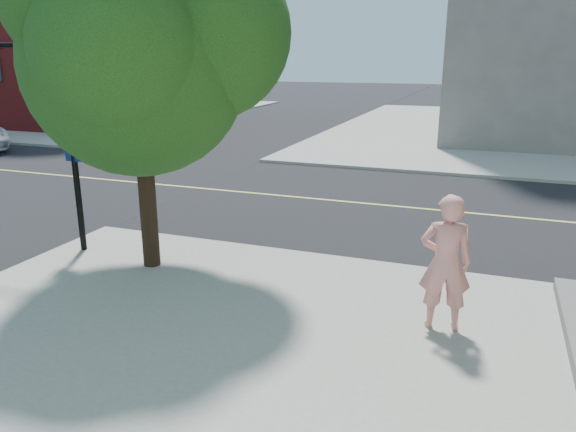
% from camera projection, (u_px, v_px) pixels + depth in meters
% --- Properties ---
extents(ground, '(140.00, 140.00, 0.00)m').
position_uv_depth(ground, '(142.00, 236.00, 12.43)').
color(ground, black).
rests_on(ground, ground).
extents(road_ew, '(140.00, 9.00, 0.01)m').
position_uv_depth(road_ew, '(231.00, 191.00, 16.47)').
color(road_ew, black).
rests_on(road_ew, ground).
extents(sidewalk_nw, '(26.00, 25.00, 0.12)m').
position_uv_depth(sidewalk_nw, '(46.00, 111.00, 39.45)').
color(sidewalk_nw, '#97988D').
rests_on(sidewalk_nw, ground).
extents(man_on_phone, '(0.80, 0.59, 1.99)m').
position_uv_depth(man_on_phone, '(445.00, 263.00, 7.76)').
color(man_on_phone, '#E18C86').
rests_on(man_on_phone, sidewalk_se).
extents(street_tree, '(4.77, 4.34, 6.33)m').
position_uv_depth(street_tree, '(141.00, 37.00, 9.25)').
color(street_tree, black).
rests_on(street_tree, sidewalk_se).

